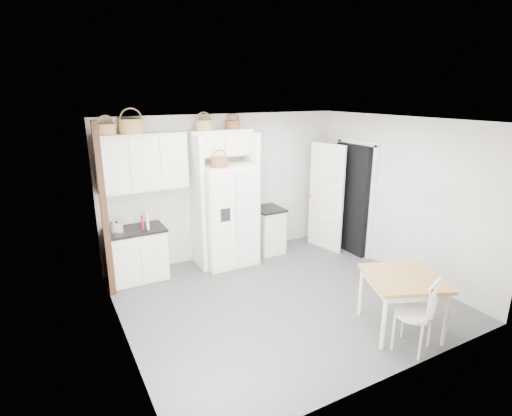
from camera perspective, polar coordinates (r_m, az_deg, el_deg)
floor at (r=6.12m, az=3.81°, el=-12.75°), size 4.50×4.50×0.00m
ceiling at (r=5.37m, az=4.34°, el=12.32°), size 4.50×4.50×0.00m
wall_back at (r=7.31m, az=-4.39°, el=3.06°), size 4.50×0.00×4.50m
wall_left at (r=4.84m, az=-19.10°, el=-4.79°), size 0.00×4.00×4.00m
wall_right at (r=7.04m, az=19.71°, el=1.62°), size 0.00×4.00×4.00m
refrigerator at (r=7.01m, az=-4.11°, el=-1.01°), size 0.92×0.74×1.77m
base_cab_left at (r=6.81m, az=-16.66°, el=-6.47°), size 0.89×0.56×0.83m
base_cab_right at (r=7.63m, az=1.75°, el=-3.27°), size 0.47×0.57×0.83m
dining_table at (r=5.55m, az=20.00°, el=-12.66°), size 1.17×1.17×0.74m
windsor_chair at (r=5.18m, az=21.62°, el=-13.79°), size 0.59×0.56×0.94m
counter_left at (r=6.66m, az=-16.96°, el=-3.04°), size 0.93×0.60×0.04m
counter_right at (r=7.49m, az=1.78°, el=-0.14°), size 0.51×0.60×0.04m
toaster at (r=6.49m, az=-19.60°, el=-2.74°), size 0.29×0.21×0.18m
cookbook_red at (r=6.56m, az=-15.91°, el=-2.06°), size 0.05×0.15×0.21m
cookbook_cream at (r=6.57m, az=-15.29°, el=-1.81°), size 0.06×0.17×0.25m
basket_upper_a at (r=6.42m, az=-20.61°, el=10.47°), size 0.28×0.28×0.16m
basket_upper_b at (r=6.48m, az=-17.35°, el=11.08°), size 0.37×0.37×0.22m
basket_bridge_a at (r=6.81m, az=-7.46°, el=11.66°), size 0.29×0.29×0.17m
basket_bridge_b at (r=7.02m, az=-3.35°, el=11.81°), size 0.25×0.25×0.15m
basket_fridge_a at (r=6.63m, az=-5.22°, el=6.52°), size 0.29×0.29×0.15m
upper_cabinet at (r=6.57m, az=-15.95°, el=6.32°), size 1.40×0.34×0.90m
bridge_cabinet at (r=6.95m, az=-5.09°, el=9.27°), size 1.12×0.34×0.45m
fridge_panel_left at (r=6.84m, az=-8.37°, el=0.70°), size 0.08×0.60×2.30m
fridge_panel_right at (r=7.24m, az=-0.79°, el=1.75°), size 0.08×0.60×2.30m
trim_post at (r=6.12m, az=-20.86°, el=-0.61°), size 0.09×0.09×2.60m
doorway_void at (r=7.72m, az=13.61°, el=1.26°), size 0.18×0.85×2.05m
door_slab at (r=7.74m, az=9.97°, el=1.51°), size 0.21×0.79×2.05m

